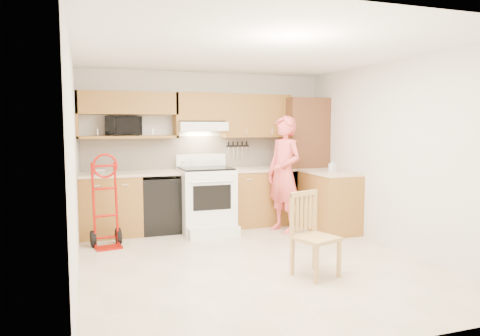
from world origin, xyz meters
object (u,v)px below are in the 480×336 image
range (207,194)px  person (284,174)px  microwave (123,126)px  dining_chair (316,235)px  hand_truck (106,205)px

range → person: (1.14, -0.33, 0.30)m
microwave → dining_chair: bearing=-56.9°
microwave → dining_chair: size_ratio=0.57×
microwave → dining_chair: microwave is taller
person → dining_chair: size_ratio=1.95×
hand_truck → dining_chair: size_ratio=1.24×
microwave → person: (2.34, -0.74, -0.74)m
microwave → hand_truck: bearing=-111.0°
microwave → person: size_ratio=0.29×
hand_truck → person: bearing=-6.7°
microwave → dining_chair: 3.50m
person → hand_truck: bearing=-106.2°
person → range: bearing=-123.9°
person → hand_truck: person is taller
range → dining_chair: range is taller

